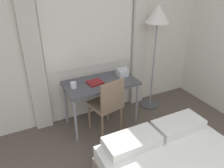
{
  "coord_description": "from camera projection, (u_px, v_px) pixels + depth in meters",
  "views": [
    {
      "loc": [
        -1.04,
        -0.12,
        2.14
      ],
      "look_at": [
        0.08,
        2.12,
        0.87
      ],
      "focal_mm": 35.0,
      "sensor_mm": 36.0,
      "label": 1
    }
  ],
  "objects": [
    {
      "name": "book",
      "position": [
        95.0,
        82.0,
        3.16
      ],
      "size": [
        0.24,
        0.22,
        0.02
      ],
      "rotation": [
        0.0,
        0.0,
        0.16
      ],
      "color": "maroon",
      "rests_on": "desk"
    },
    {
      "name": "standing_lamp",
      "position": [
        157.0,
        22.0,
        3.3
      ],
      "size": [
        0.38,
        0.38,
        1.74
      ],
      "color": "#4C4C51",
      "rests_on": "ground_plane"
    },
    {
      "name": "telephone",
      "position": [
        122.0,
        72.0,
        3.38
      ],
      "size": [
        0.17,
        0.17,
        0.12
      ],
      "color": "silver",
      "rests_on": "desk"
    },
    {
      "name": "desk",
      "position": [
        101.0,
        86.0,
        3.23
      ],
      "size": [
        1.06,
        0.58,
        0.72
      ],
      "color": "#4C4C51",
      "rests_on": "ground_plane"
    },
    {
      "name": "wall_back_with_window",
      "position": [
        84.0,
        34.0,
        3.18
      ],
      "size": [
        5.11,
        0.13,
        2.7
      ],
      "color": "silver",
      "rests_on": "ground_plane"
    },
    {
      "name": "desk_chair",
      "position": [
        108.0,
        103.0,
        3.09
      ],
      "size": [
        0.47,
        0.47,
        0.88
      ],
      "rotation": [
        0.0,
        0.0,
        0.19
      ],
      "color": "#8C7259",
      "rests_on": "ground_plane"
    },
    {
      "name": "mug",
      "position": [
        74.0,
        85.0,
        3.02
      ],
      "size": [
        0.08,
        0.08,
        0.08
      ],
      "color": "white",
      "rests_on": "desk"
    }
  ]
}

